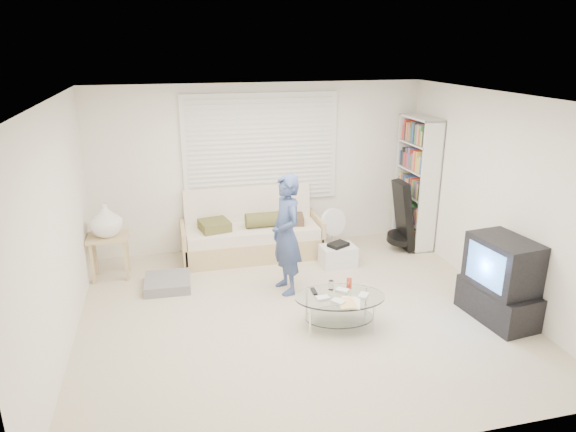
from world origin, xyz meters
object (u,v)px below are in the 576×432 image
object	(u,v)px
futon_sofa	(251,234)
tv_unit	(500,281)
bookshelf	(416,183)
coffee_table	(340,302)

from	to	relation	value
futon_sofa	tv_unit	world-z (taller)	futon_sofa
bookshelf	coffee_table	xyz separation A→B (m)	(-1.95, -2.12, -0.70)
futon_sofa	coffee_table	xyz separation A→B (m)	(0.60, -2.26, -0.02)
coffee_table	tv_unit	bearing A→B (deg)	-8.22
tv_unit	coffee_table	bearing A→B (deg)	171.78
bookshelf	coffee_table	world-z (taller)	bookshelf
futon_sofa	tv_unit	distance (m)	3.51
bookshelf	tv_unit	size ratio (longest dim) A/B	2.04
futon_sofa	tv_unit	size ratio (longest dim) A/B	2.09
bookshelf	tv_unit	bearing A→B (deg)	-93.01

